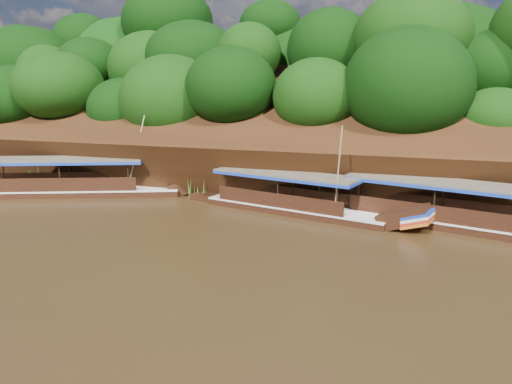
{
  "coord_description": "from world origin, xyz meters",
  "views": [
    {
      "loc": [
        7.64,
        -21.52,
        7.94
      ],
      "look_at": [
        -1.76,
        7.0,
        1.31
      ],
      "focal_mm": 35.0,
      "sensor_mm": 36.0,
      "label": 1
    }
  ],
  "objects": [
    {
      "name": "ground",
      "position": [
        0.0,
        0.0,
        0.0
      ],
      "size": [
        160.0,
        160.0,
        0.0
      ],
      "primitive_type": "plane",
      "color": "black",
      "rests_on": "ground"
    },
    {
      "name": "riverbank",
      "position": [
        -0.01,
        22.73,
        1.89
      ],
      "size": [
        120.0,
        30.06,
        19.4
      ],
      "color": "black",
      "rests_on": "ground"
    },
    {
      "name": "boat_0",
      "position": [
        10.46,
        7.07,
        0.58
      ],
      "size": [
        15.79,
        6.16,
        6.67
      ],
      "rotation": [
        0.0,
        0.0,
        -0.27
      ],
      "color": "black",
      "rests_on": "ground"
    },
    {
      "name": "boat_1",
      "position": [
        1.31,
        7.51,
        0.55
      ],
      "size": [
        14.18,
        5.34,
        6.06
      ],
      "rotation": [
        0.0,
        0.0,
        -0.25
      ],
      "color": "black",
      "rests_on": "ground"
    },
    {
      "name": "boat_2",
      "position": [
        -14.6,
        8.0,
        0.6
      ],
      "size": [
        16.59,
        8.28,
        6.67
      ],
      "rotation": [
        0.0,
        0.0,
        0.38
      ],
      "color": "black",
      "rests_on": "ground"
    },
    {
      "name": "reeds",
      "position": [
        -3.81,
        9.45,
        0.88
      ],
      "size": [
        48.0,
        2.55,
        2.05
      ],
      "color": "#326E1B",
      "rests_on": "ground"
    }
  ]
}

